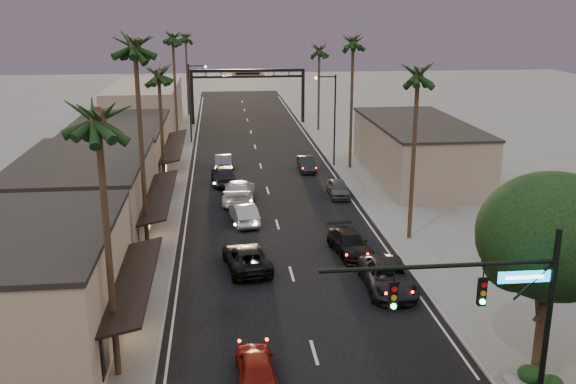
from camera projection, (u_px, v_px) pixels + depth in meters
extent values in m
plane|color=slate|center=(265.00, 182.00, 57.90)|extent=(200.00, 200.00, 0.00)
cube|color=black|center=(261.00, 168.00, 62.67)|extent=(14.00, 120.00, 0.02)
cube|color=slate|center=(168.00, 154.00, 68.35)|extent=(5.00, 92.00, 0.12)
cube|color=slate|center=(343.00, 150.00, 70.34)|extent=(5.00, 92.00, 0.12)
cube|color=tan|center=(25.00, 292.00, 29.04)|extent=(8.00, 12.00, 5.50)
cube|color=gray|center=(85.00, 202.00, 42.41)|extent=(8.00, 14.00, 5.50)
cube|color=tan|center=(119.00, 153.00, 57.75)|extent=(8.00, 16.00, 5.00)
cube|color=gray|center=(145.00, 109.00, 79.58)|extent=(8.00, 20.00, 6.00)
cube|color=gray|center=(417.00, 151.00, 58.67)|extent=(8.00, 18.00, 5.00)
cylinder|color=black|center=(547.00, 330.00, 23.23)|extent=(0.22, 0.22, 7.80)
cylinder|color=black|center=(440.00, 266.00, 22.04)|extent=(8.40, 0.16, 0.16)
cube|color=black|center=(393.00, 296.00, 22.17)|extent=(0.28, 0.22, 1.00)
cube|color=black|center=(482.00, 292.00, 22.50)|extent=(0.28, 0.22, 1.00)
cube|color=#0D8DD1|center=(524.00, 277.00, 22.52)|extent=(1.90, 0.08, 0.42)
cylinder|color=#38281C|center=(540.00, 337.00, 27.40)|extent=(0.52, 0.52, 3.20)
ellipsoid|color=black|center=(553.00, 236.00, 26.13)|extent=(6.20, 6.20, 5.20)
sphere|color=black|center=(515.00, 259.00, 26.91)|extent=(2.80, 2.80, 2.80)
cube|color=black|center=(192.00, 99.00, 84.80)|extent=(0.40, 0.40, 7.00)
cube|color=black|center=(303.00, 97.00, 86.35)|extent=(0.40, 0.40, 7.00)
cube|color=black|center=(248.00, 71.00, 84.57)|extent=(15.20, 0.35, 0.35)
cube|color=black|center=(248.00, 77.00, 84.80)|extent=(15.20, 0.30, 0.30)
cube|color=beige|center=(248.00, 74.00, 84.67)|extent=(4.20, 0.12, 1.00)
cylinder|color=black|center=(335.00, 121.00, 62.18)|extent=(0.16, 0.16, 9.00)
cylinder|color=black|center=(325.00, 77.00, 60.88)|extent=(2.00, 0.12, 0.12)
sphere|color=#FFD899|center=(316.00, 78.00, 60.81)|extent=(0.30, 0.30, 0.30)
cylinder|color=black|center=(190.00, 104.00, 73.08)|extent=(0.16, 0.16, 9.00)
cylinder|color=black|center=(197.00, 66.00, 71.99)|extent=(2.00, 0.12, 0.12)
sphere|color=#FFD899|center=(205.00, 67.00, 72.12)|extent=(0.30, 0.30, 0.30)
cylinder|color=#38281C|center=(109.00, 256.00, 25.87)|extent=(0.28, 0.28, 11.00)
sphere|color=black|center=(96.00, 105.00, 24.17)|extent=(3.20, 3.20, 3.20)
cylinder|color=#38281C|center=(142.00, 159.00, 38.00)|extent=(0.28, 0.28, 13.00)
sphere|color=black|center=(134.00, 36.00, 36.03)|extent=(3.20, 3.20, 3.20)
cylinder|color=#38281C|center=(162.00, 138.00, 51.79)|extent=(0.28, 0.28, 10.00)
sphere|color=black|center=(158.00, 68.00, 50.23)|extent=(3.20, 3.20, 3.20)
cylinder|color=#38281C|center=(175.00, 95.00, 69.66)|extent=(0.28, 0.28, 12.00)
sphere|color=black|center=(172.00, 32.00, 67.82)|extent=(3.20, 3.20, 3.20)
cylinder|color=#38281C|center=(413.00, 160.00, 41.99)|extent=(0.28, 0.28, 11.00)
sphere|color=black|center=(419.00, 66.00, 40.30)|extent=(3.20, 3.20, 3.20)
cylinder|color=#38281C|center=(351.00, 107.00, 60.95)|extent=(0.28, 0.28, 12.00)
sphere|color=black|center=(353.00, 36.00, 59.12)|extent=(3.20, 3.20, 3.20)
cylinder|color=#38281C|center=(319.00, 91.00, 80.33)|extent=(0.28, 0.28, 10.00)
sphere|color=black|center=(319.00, 46.00, 78.77)|extent=(3.20, 3.20, 3.20)
cylinder|color=#38281C|center=(187.00, 77.00, 91.79)|extent=(0.28, 0.28, 11.00)
sphere|color=black|center=(185.00, 33.00, 90.10)|extent=(3.20, 3.20, 3.20)
imported|color=maroon|center=(256.00, 366.00, 26.89)|extent=(1.73, 4.02, 1.35)
imported|color=black|center=(247.00, 258.00, 38.40)|extent=(3.09, 5.48, 1.44)
imported|color=#A0A0A5|center=(244.00, 213.00, 46.56)|extent=(2.17, 4.66, 1.48)
imported|color=#B9B9B9|center=(239.00, 191.00, 51.75)|extent=(2.97, 6.23, 1.75)
imported|color=black|center=(224.00, 175.00, 56.89)|extent=(2.41, 5.20, 1.72)
imported|color=#525357|center=(223.00, 162.00, 62.21)|extent=(1.57, 4.49, 1.48)
imported|color=black|center=(388.00, 277.00, 35.57)|extent=(2.71, 5.63, 1.55)
imported|color=black|center=(350.00, 243.00, 40.74)|extent=(2.63, 5.12, 1.42)
imported|color=#414145|center=(338.00, 188.00, 53.18)|extent=(1.74, 4.10, 1.38)
imported|color=black|center=(306.00, 164.00, 61.50)|extent=(1.46, 4.14, 1.36)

